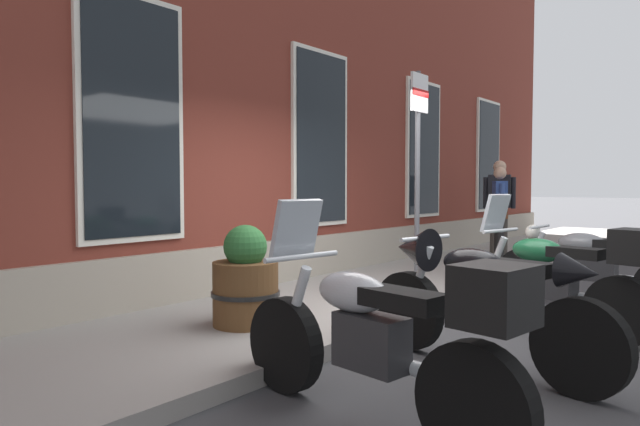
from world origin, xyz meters
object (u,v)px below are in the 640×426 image
at_px(pedestrian_blue_top, 500,208).
at_px(pedestrian_dark_jacket, 499,201).
at_px(motorcycle_grey_naked, 589,268).
at_px(motorcycle_black_sport, 475,295).
at_px(parking_sign, 418,152).
at_px(motorcycle_green_touring, 558,276).
at_px(motorcycle_silver_touring, 380,336).
at_px(barrel_planter, 246,283).

height_order(pedestrian_blue_top, pedestrian_dark_jacket, pedestrian_dark_jacket).
height_order(motorcycle_grey_naked, pedestrian_blue_top, pedestrian_blue_top).
relative_size(motorcycle_black_sport, parking_sign, 0.83).
relative_size(motorcycle_green_touring, pedestrian_blue_top, 1.24).
distance_m(motorcycle_black_sport, motorcycle_grey_naked, 2.78).
relative_size(motorcycle_silver_touring, barrel_planter, 2.30).
distance_m(motorcycle_silver_touring, motorcycle_black_sport, 1.41).
height_order(pedestrian_dark_jacket, parking_sign, parking_sign).
xyz_separation_m(pedestrian_blue_top, barrel_planter, (-6.01, 0.05, -0.51)).
distance_m(motorcycle_grey_naked, pedestrian_blue_top, 3.45).
relative_size(motorcycle_grey_naked, parking_sign, 0.84).
bearing_deg(motorcycle_black_sport, motorcycle_silver_touring, -178.46).
relative_size(motorcycle_silver_touring, motorcycle_black_sport, 0.99).
distance_m(motorcycle_silver_touring, motorcycle_green_touring, 2.89).
bearing_deg(barrel_planter, pedestrian_dark_jacket, 2.29).
relative_size(pedestrian_blue_top, pedestrian_dark_jacket, 0.92).
bearing_deg(pedestrian_blue_top, motorcycle_black_sport, -160.53).
distance_m(motorcycle_black_sport, pedestrian_dark_jacket, 6.69).
height_order(pedestrian_blue_top, barrel_planter, pedestrian_blue_top).
bearing_deg(motorcycle_green_touring, motorcycle_grey_naked, 1.59).
xyz_separation_m(motorcycle_grey_naked, pedestrian_blue_top, (2.69, 2.09, 0.56)).
relative_size(pedestrian_dark_jacket, parking_sign, 0.68).
bearing_deg(pedestrian_dark_jacket, motorcycle_green_touring, -153.00).
xyz_separation_m(motorcycle_black_sport, motorcycle_grey_naked, (2.78, -0.16, -0.10)).
distance_m(motorcycle_silver_touring, pedestrian_blue_top, 7.17).
relative_size(motorcycle_grey_naked, barrel_planter, 2.35).
distance_m(motorcycle_green_touring, pedestrian_blue_top, 4.55).
bearing_deg(motorcycle_green_touring, pedestrian_dark_jacket, 27.00).
distance_m(pedestrian_dark_jacket, parking_sign, 4.70).
bearing_deg(parking_sign, motorcycle_grey_naked, -55.87).
bearing_deg(pedestrian_blue_top, motorcycle_green_touring, -151.99).
bearing_deg(motorcycle_silver_touring, barrel_planter, 66.81).
height_order(motorcycle_black_sport, motorcycle_grey_naked, motorcycle_black_sport).
xyz_separation_m(motorcycle_silver_touring, motorcycle_grey_naked, (4.19, -0.12, -0.07)).
bearing_deg(barrel_planter, motorcycle_green_touring, -47.16).
distance_m(motorcycle_green_touring, motorcycle_grey_naked, 1.31).
bearing_deg(motorcycle_green_touring, motorcycle_black_sport, 172.49).
bearing_deg(motorcycle_black_sport, barrel_planter, 105.43).
height_order(motorcycle_green_touring, pedestrian_blue_top, pedestrian_blue_top).
xyz_separation_m(motorcycle_black_sport, parking_sign, (1.69, 1.45, 1.23)).
distance_m(motorcycle_silver_touring, pedestrian_dark_jacket, 8.04).
height_order(motorcycle_black_sport, motorcycle_green_touring, motorcycle_green_touring).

